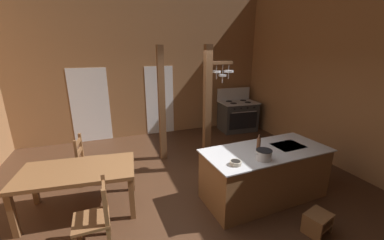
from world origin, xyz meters
name	(u,v)px	position (x,y,z in m)	size (l,w,h in m)	color
ground_plane	(186,202)	(0.00, 0.00, -0.05)	(7.90, 7.91, 0.10)	#422819
wall_back	(146,63)	(0.00, 3.62, 2.13)	(7.90, 0.14, 4.26)	#93663F
wall_right	(357,70)	(3.62, 0.00, 2.13)	(0.14, 7.91, 4.26)	#93663F
glazed_door_back_left	(90,106)	(-1.60, 3.55, 1.02)	(1.00, 0.01, 2.05)	white
glazed_panel_back_right	(160,101)	(0.35, 3.55, 1.02)	(0.84, 0.01, 2.05)	white
kitchen_island	(264,174)	(1.30, -0.37, 0.45)	(2.21, 1.08, 0.90)	brown
stove_range	(237,116)	(2.74, 2.96, 0.48)	(1.18, 0.87, 1.32)	#303030
support_post_with_pot_rack	(209,106)	(0.82, 0.95, 1.41)	(0.63, 0.20, 2.61)	brown
support_post_center	(162,105)	(0.01, 1.74, 1.31)	(0.14, 0.14, 2.61)	brown
step_stool	(318,221)	(1.50, -1.36, 0.18)	(0.42, 0.36, 0.30)	brown
dining_table	(78,174)	(-1.67, 0.31, 0.65)	(1.78, 1.06, 0.74)	brown
ladderback_chair_near_window	(88,160)	(-1.60, 1.21, 0.45)	(0.49, 0.49, 0.95)	brown
ladderback_chair_by_post	(96,218)	(-1.42, -0.58, 0.45)	(0.45, 0.45, 0.95)	brown
stockpot_on_counter	(264,155)	(1.03, -0.66, 0.98)	(0.31, 0.24, 0.16)	#B7BABF
mixing_bowl_on_counter	(236,163)	(0.54, -0.67, 0.93)	(0.17, 0.17, 0.06)	#B2A893
bottle_tall_on_counter	(259,143)	(1.19, -0.29, 1.00)	(0.06, 0.06, 0.26)	#56331E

